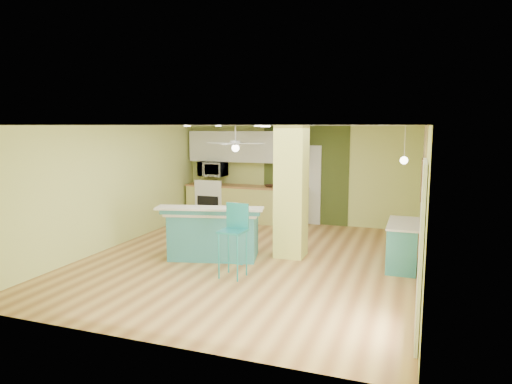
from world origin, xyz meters
TOP-DOWN VIEW (x-y plane):
  - floor at (0.00, 0.00)m, footprint 6.00×7.00m
  - ceiling at (0.00, 0.00)m, footprint 6.00×7.00m
  - wall_back at (0.00, 3.50)m, footprint 6.00×0.01m
  - wall_front at (0.00, -3.50)m, footprint 6.00×0.01m
  - wall_left at (-3.00, 0.00)m, footprint 0.01×7.00m
  - wall_right at (3.00, 0.00)m, footprint 0.01×7.00m
  - wood_panel at (2.99, 0.60)m, footprint 0.02×3.40m
  - olive_accent at (0.20, 3.49)m, footprint 2.20×0.02m
  - interior_door at (0.20, 3.46)m, footprint 0.82×0.05m
  - french_door at (2.97, -2.30)m, footprint 0.04×1.08m
  - column at (0.65, 0.50)m, footprint 0.55×0.55m
  - kitchen_run at (-1.30, 3.20)m, footprint 3.25×0.63m
  - stove at (-2.25, 3.19)m, footprint 0.76×0.66m
  - upper_cabinets at (-1.30, 3.32)m, footprint 3.20×0.34m
  - microwave at (-2.25, 3.20)m, footprint 0.70×0.48m
  - ceiling_fan at (-1.10, 2.00)m, footprint 1.41×1.41m
  - pendant_lamp at (2.65, 0.75)m, footprint 0.14×0.14m
  - wall_decor at (2.96, 0.80)m, footprint 0.03×0.90m
  - peninsula at (-0.70, -0.10)m, footprint 2.02×1.44m
  - bar_stool at (0.09, -0.95)m, footprint 0.44×0.44m
  - side_counter at (2.70, 0.50)m, footprint 0.53×1.24m
  - fruit_bowl at (-0.65, 3.19)m, footprint 0.29×0.29m
  - canister at (-0.30, -0.04)m, footprint 0.15×0.15m

SIDE VIEW (x-z plane):
  - floor at x=0.00m, z-range -0.01..0.00m
  - side_counter at x=2.70m, z-range 0.00..0.80m
  - stove at x=-2.25m, z-range -0.08..1.00m
  - kitchen_run at x=-1.30m, z-range 0.00..0.94m
  - peninsula at x=-0.70m, z-range -0.04..1.00m
  - bar_stool at x=0.09m, z-range 0.21..1.43m
  - fruit_bowl at x=-0.65m, z-range 0.94..1.00m
  - canister at x=-0.30m, z-range 0.90..1.07m
  - interior_door at x=0.20m, z-range 0.00..2.00m
  - french_door at x=2.97m, z-range 0.00..2.10m
  - wall_back at x=0.00m, z-range 0.00..2.50m
  - wall_front at x=0.00m, z-range 0.00..2.50m
  - wall_left at x=-3.00m, z-range 0.00..2.50m
  - wall_right at x=3.00m, z-range 0.00..2.50m
  - wood_panel at x=2.99m, z-range 0.00..2.50m
  - olive_accent at x=0.20m, z-range 0.00..2.50m
  - column at x=0.65m, z-range 0.00..2.50m
  - microwave at x=-2.25m, z-range 1.16..1.55m
  - wall_decor at x=2.96m, z-range 1.20..1.90m
  - pendant_lamp at x=2.65m, z-range 1.54..2.23m
  - upper_cabinets at x=-1.30m, z-range 1.55..2.35m
  - ceiling_fan at x=-1.10m, z-range 1.77..2.38m
  - ceiling at x=0.00m, z-range 2.50..2.51m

